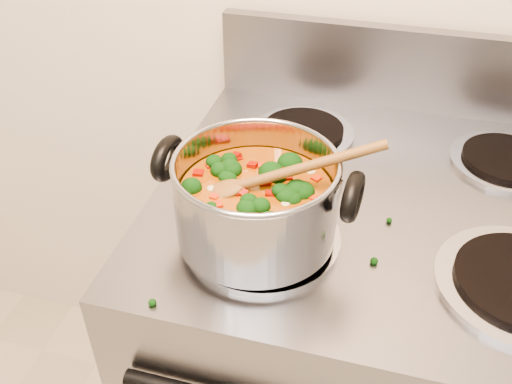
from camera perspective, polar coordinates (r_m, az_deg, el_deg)
electric_range at (r=1.25m, az=10.51°, el=-17.07°), size 0.75×0.68×1.08m
stockpot at (r=0.77m, az=-0.09°, el=-0.85°), size 0.28×0.22×0.14m
wooden_spoon at (r=0.75m, az=0.75°, el=1.31°), size 0.24×0.10×0.09m
cooktop_crumbs at (r=0.80m, az=-0.46°, el=-6.06°), size 0.34×0.20×0.01m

